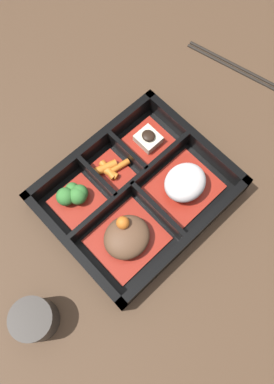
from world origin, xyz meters
name	(u,v)px	position (x,y,z in m)	size (l,w,h in m)	color
ground_plane	(137,197)	(0.00, 0.00, 0.00)	(3.00, 3.00, 0.00)	#4C3523
bento_base	(137,196)	(0.00, 0.00, 0.01)	(0.30, 0.25, 0.01)	black
bento_rim	(135,191)	(0.00, 0.00, 0.02)	(0.30, 0.25, 0.05)	black
bowl_rice	(185,184)	(-0.07, 0.05, 0.03)	(0.11, 0.10, 0.05)	maroon
bowl_stew	(127,237)	(0.07, 0.05, 0.03)	(0.11, 0.10, 0.05)	maroon
bowl_tofu	(148,140)	(-0.09, -0.06, 0.02)	(0.08, 0.07, 0.03)	maroon
bowl_carrots	(112,170)	(0.00, -0.06, 0.02)	(0.06, 0.07, 0.02)	maroon
bowl_greens	(74,196)	(0.08, -0.07, 0.03)	(0.08, 0.07, 0.04)	maroon
tea_cup	(35,319)	(0.25, 0.04, 0.03)	(0.07, 0.07, 0.06)	#2D2823
chopsticks	(239,68)	(-0.34, -0.06, 0.00)	(0.07, 0.23, 0.01)	black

